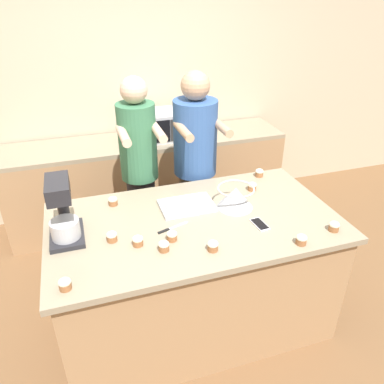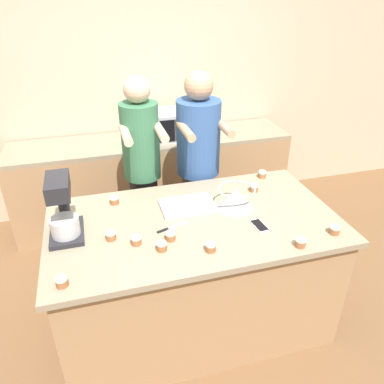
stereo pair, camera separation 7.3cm
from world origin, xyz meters
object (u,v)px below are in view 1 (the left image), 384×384
object	(u,v)px
cupcake_9	(301,239)
cupcake_10	(213,246)
cupcake_2	(65,284)
person_right	(195,170)
stand_mixer	(63,213)
cupcake_4	(252,186)
cupcake_1	(138,241)
cupcake_6	(172,236)
mixing_bowl	(235,197)
cupcake_7	(112,236)
cupcake_8	(259,173)
person_left	(140,176)
cupcake_3	(164,246)
cupcake_0	(113,201)
baking_tray	(186,205)
cupcake_5	(334,226)
knife	(171,228)
cell_phone	(260,224)
microwave_oven	(153,126)

from	to	relation	value
cupcake_9	cupcake_10	size ratio (longest dim) A/B	1.00
cupcake_2	person_right	bearing A→B (deg)	46.87
stand_mixer	cupcake_4	bearing A→B (deg)	8.48
cupcake_1	cupcake_6	distance (m)	0.20
mixing_bowl	cupcake_4	xyz separation A→B (m)	(0.22, 0.18, -0.05)
cupcake_1	cupcake_6	bearing A→B (deg)	-3.76
mixing_bowl	cupcake_7	bearing A→B (deg)	-170.93
cupcake_8	cupcake_10	world-z (taller)	same
person_left	cupcake_7	size ratio (longest dim) A/B	25.74
person_left	person_right	distance (m)	0.47
person_right	cupcake_7	world-z (taller)	person_right
cupcake_3	cupcake_6	distance (m)	0.11
cupcake_9	cupcake_10	world-z (taller)	same
cupcake_2	cupcake_0	bearing A→B (deg)	65.99
stand_mixer	cupcake_2	xyz separation A→B (m)	(-0.02, -0.46, -0.14)
person_right	mixing_bowl	xyz separation A→B (m)	(0.07, -0.67, 0.09)
baking_tray	cupcake_5	world-z (taller)	cupcake_5
cupcake_8	stand_mixer	bearing A→B (deg)	-165.30
person_right	cupcake_9	xyz separation A→B (m)	(0.27, -1.18, 0.04)
person_left	baking_tray	size ratio (longest dim) A/B	4.58
mixing_bowl	cupcake_4	bearing A→B (deg)	40.00
cupcake_4	cupcake_6	size ratio (longest dim) A/B	1.00
knife	cupcake_6	xyz separation A→B (m)	(-0.03, -0.12, 0.03)
person_right	cupcake_9	world-z (taller)	person_right
person_right	person_left	bearing A→B (deg)	-179.84
knife	cupcake_3	size ratio (longest dim) A/B	3.26
cupcake_2	cupcake_10	bearing A→B (deg)	4.63
cell_phone	cupcake_1	distance (m)	0.78
person_right	cupcake_9	distance (m)	1.21
cupcake_6	cupcake_7	world-z (taller)	same
cupcake_7	stand_mixer	bearing A→B (deg)	154.82
mixing_bowl	cupcake_6	xyz separation A→B (m)	(-0.52, -0.24, -0.05)
cupcake_1	cupcake_5	bearing A→B (deg)	-10.78
person_left	knife	xyz separation A→B (m)	(0.05, -0.79, 0.00)
microwave_oven	cupcake_9	bearing A→B (deg)	-77.36
cupcake_3	cupcake_7	size ratio (longest dim) A/B	1.00
cupcake_7	cupcake_9	size ratio (longest dim) A/B	1.00
person_left	cupcake_10	distance (m)	1.10
cupcake_0	cupcake_4	world-z (taller)	same
stand_mixer	cupcake_9	size ratio (longest dim) A/B	5.99
stand_mixer	cupcake_4	size ratio (longest dim) A/B	5.99
cupcake_5	cupcake_9	distance (m)	0.28
cupcake_3	cupcake_5	xyz separation A→B (m)	(1.06, -0.13, 0.00)
cupcake_0	cupcake_6	bearing A→B (deg)	-61.65
person_right	cupcake_1	size ratio (longest dim) A/B	25.89
cupcake_2	cupcake_10	xyz separation A→B (m)	(0.82, 0.07, 0.00)
mixing_bowl	person_right	bearing A→B (deg)	96.08
person_right	cupcake_3	xyz separation A→B (m)	(-0.52, -0.99, 0.04)
mixing_bowl	baking_tray	distance (m)	0.34
stand_mixer	cupcake_9	xyz separation A→B (m)	(1.32, -0.50, -0.14)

